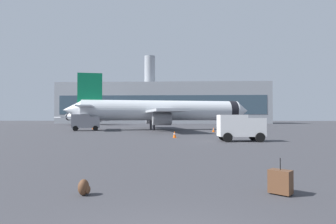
% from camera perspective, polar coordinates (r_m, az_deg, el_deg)
% --- Properties ---
extents(airplane_at_gate, '(35.51, 32.28, 10.50)m').
position_cam_1_polar(airplane_at_gate, '(54.52, -1.33, 0.28)').
color(airplane_at_gate, silver).
rests_on(airplane_at_gate, ground).
extents(airplane_taxiing, '(22.44, 20.74, 7.48)m').
position_cam_1_polar(airplane_taxiing, '(98.69, -15.77, -0.92)').
color(airplane_taxiing, silver).
rests_on(airplane_taxiing, ground).
extents(service_truck, '(5.23, 3.66, 2.90)m').
position_cam_1_polar(service_truck, '(52.75, -16.20, -1.86)').
color(service_truck, gray).
rests_on(service_truck, ground).
extents(cargo_van, '(4.51, 2.54, 2.60)m').
position_cam_1_polar(cargo_van, '(28.86, 14.22, -2.83)').
color(cargo_van, white).
rests_on(cargo_van, ground).
extents(safety_cone_near, '(0.44, 0.44, 0.77)m').
position_cam_1_polar(safety_cone_near, '(46.26, 9.08, -3.52)').
color(safety_cone_near, '#F2590C').
rests_on(safety_cone_near, ground).
extents(safety_cone_mid, '(0.44, 0.44, 0.67)m').
position_cam_1_polar(safety_cone_mid, '(58.33, -14.76, -3.05)').
color(safety_cone_mid, '#F2590C').
rests_on(safety_cone_mid, ground).
extents(safety_cone_far, '(0.44, 0.44, 0.78)m').
position_cam_1_polar(safety_cone_far, '(32.88, 1.32, -4.50)').
color(safety_cone_far, '#F2590C').
rests_on(safety_cone_far, ground).
extents(rolling_suitcase, '(0.75, 0.72, 1.10)m').
position_cam_1_polar(rolling_suitcase, '(9.50, 21.54, -12.79)').
color(rolling_suitcase, brown).
rests_on(rolling_suitcase, ground).
extents(traveller_backpack, '(0.36, 0.40, 0.48)m').
position_cam_1_polar(traveller_backpack, '(9.17, -16.43, -14.27)').
color(traveller_backpack, brown).
rests_on(traveller_backpack, ground).
extents(terminal_building, '(82.36, 22.03, 27.91)m').
position_cam_1_polar(terminal_building, '(118.18, -0.95, 1.66)').
color(terminal_building, gray).
rests_on(terminal_building, ground).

